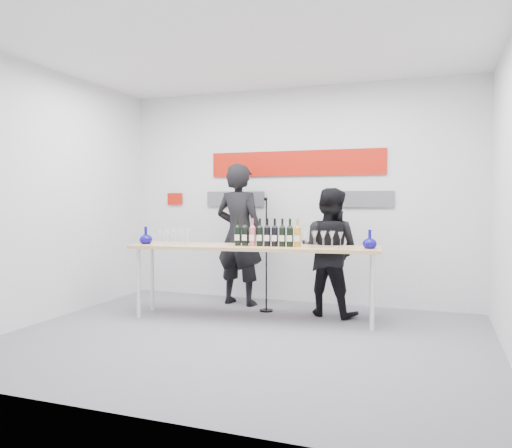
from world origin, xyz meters
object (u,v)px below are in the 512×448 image
object	(u,v)px
presenter_left	(239,234)
mic_stand	(266,277)
presenter_right	(329,252)
tasting_table	(253,251)

from	to	relation	value
presenter_left	mic_stand	world-z (taller)	presenter_left
presenter_right	mic_stand	world-z (taller)	presenter_right
presenter_right	mic_stand	size ratio (longest dim) A/B	1.08
tasting_table	presenter_left	size ratio (longest dim) A/B	1.57
mic_stand	presenter_right	bearing A→B (deg)	27.58
mic_stand	presenter_left	bearing A→B (deg)	171.63
tasting_table	mic_stand	bearing A→B (deg)	81.69
mic_stand	tasting_table	bearing A→B (deg)	-68.72
tasting_table	presenter_right	distance (m)	0.98
tasting_table	presenter_left	xyz separation A→B (m)	(-0.48, 0.76, 0.14)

